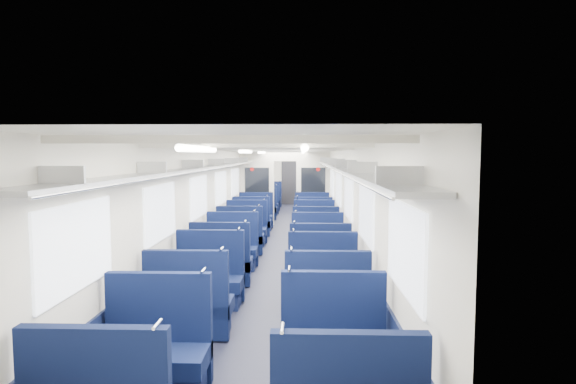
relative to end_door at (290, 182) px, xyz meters
The scene contains 39 objects.
floor 9.00m from the end_door, 90.00° to the right, with size 2.80×18.00×0.01m, color black.
ceiling 9.04m from the end_door, 90.00° to the right, with size 2.80×18.00×0.01m, color white.
wall_left 9.05m from the end_door, 98.90° to the right, with size 0.02×18.00×2.35m, color beige.
dado_left 9.07m from the end_door, 98.81° to the right, with size 0.03×17.90×0.70m, color #0F1734.
wall_right 9.05m from the end_door, 81.10° to the right, with size 0.02×18.00×2.35m, color beige.
dado_right 9.07m from the end_door, 81.19° to the right, with size 0.03×17.90×0.70m, color #0F1734.
wall_far 0.19m from the end_door, 90.00° to the left, with size 2.80×0.02×2.35m, color beige.
luggage_rack_left 9.07m from the end_door, 97.73° to the right, with size 0.36×17.40×0.18m.
luggage_rack_right 9.07m from the end_door, 82.27° to the right, with size 0.36×17.40×0.18m.
windows 9.41m from the end_door, 90.00° to the right, with size 2.78×15.60×0.75m.
ceiling_fittings 9.29m from the end_door, 90.00° to the right, with size 2.70×16.06×0.11m.
end_door is the anchor object (origin of this frame).
bulkhead 5.99m from the end_door, 90.00° to the right, with size 2.80×0.10×2.35m.
seat_2 16.18m from the end_door, 92.94° to the right, with size 1.00×0.55×1.12m.
seat_3 16.08m from the end_door, 87.04° to the right, with size 1.00×0.55×1.12m.
seat_4 14.90m from the end_door, 93.20° to the right, with size 1.00×0.55×1.12m.
seat_5 14.88m from the end_door, 86.80° to the right, with size 1.00×0.55×1.12m.
seat_6 13.73m from the end_door, 93.47° to the right, with size 1.00×0.55×1.12m.
seat_7 13.84m from the end_door, 86.56° to the right, with size 1.00×0.55×1.12m.
seat_8 12.69m from the end_door, 93.75° to the right, with size 1.00×0.55×1.12m.
seat_9 12.75m from the end_door, 86.26° to the right, with size 1.00×0.55×1.12m.
seat_10 11.58m from the end_door, 94.12° to the right, with size 1.00×0.55×1.12m.
seat_11 11.61m from the end_door, 85.89° to the right, with size 1.00×0.55×1.12m.
seat_12 10.32m from the end_door, 94.62° to the right, with size 1.00×0.55×1.12m.
seat_13 10.34m from the end_door, 85.39° to the right, with size 1.00×0.55×1.12m.
seat_14 9.27m from the end_door, 95.15° to the right, with size 1.00×0.55×1.12m.
seat_15 9.18m from the end_door, 84.80° to the right, with size 1.00×0.55×1.12m.
seat_16 8.06m from the end_door, 95.93° to the right, with size 1.00×0.55×1.12m.
seat_17 8.17m from the end_door, 84.15° to the right, with size 1.00×0.55×1.12m.
seat_18 6.98m from the end_door, 96.86° to the right, with size 1.00×0.55×1.12m.
seat_19 6.92m from the end_door, 83.08° to the right, with size 1.00×0.55×1.12m.
seat_20 5.02m from the end_door, 99.60° to the right, with size 1.00×0.55×1.12m.
seat_21 4.86m from the end_door, 80.07° to the right, with size 1.00×0.55×1.12m.
seat_22 3.81m from the end_door, 102.78° to the right, with size 1.00×0.55×1.12m.
seat_23 3.88m from the end_door, 77.47° to the right, with size 1.00×0.55×1.12m.
seat_24 2.64m from the end_door, 108.90° to the right, with size 1.00×0.55×1.12m.
seat_25 2.68m from the end_door, 71.38° to the right, with size 1.00×0.55×1.12m.
seat_26 1.69m from the end_door, 122.12° to the right, with size 1.00×0.55×1.12m.
seat_27 1.71m from the end_door, 58.32° to the right, with size 1.00×0.55×1.12m.
Camera 1 is at (0.53, -11.27, 2.20)m, focal length 28.56 mm.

